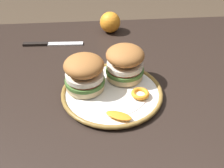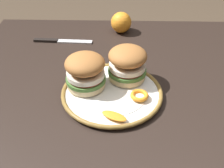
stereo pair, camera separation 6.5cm
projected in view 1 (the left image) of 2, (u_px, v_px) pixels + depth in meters
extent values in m
cube|color=black|center=(135.00, 97.00, 0.80)|extent=(1.11, 1.00, 0.03)
cube|color=black|center=(18.00, 103.00, 1.34)|extent=(0.06, 0.06, 0.72)
cube|color=black|center=(213.00, 93.00, 1.40)|extent=(0.06, 0.06, 0.72)
cylinder|color=white|center=(112.00, 94.00, 0.77)|extent=(0.26, 0.26, 0.01)
torus|color=olive|center=(112.00, 92.00, 0.77)|extent=(0.29, 0.29, 0.01)
cylinder|color=white|center=(112.00, 92.00, 0.77)|extent=(0.20, 0.20, 0.00)
cylinder|color=beige|center=(85.00, 84.00, 0.77)|extent=(0.11, 0.11, 0.02)
cylinder|color=#477033|center=(85.00, 81.00, 0.76)|extent=(0.11, 0.11, 0.01)
cylinder|color=#BC3828|center=(85.00, 78.00, 0.76)|extent=(0.10, 0.10, 0.01)
cylinder|color=silver|center=(85.00, 75.00, 0.75)|extent=(0.11, 0.11, 0.01)
ellipsoid|color=#A36633|center=(84.00, 65.00, 0.73)|extent=(0.14, 0.14, 0.05)
cylinder|color=beige|center=(125.00, 74.00, 0.81)|extent=(0.11, 0.11, 0.02)
cylinder|color=#477033|center=(125.00, 70.00, 0.81)|extent=(0.11, 0.11, 0.01)
cylinder|color=#BC3828|center=(125.00, 68.00, 0.80)|extent=(0.10, 0.10, 0.01)
cylinder|color=silver|center=(125.00, 65.00, 0.80)|extent=(0.11, 0.11, 0.01)
ellipsoid|color=#A36633|center=(125.00, 55.00, 0.78)|extent=(0.13, 0.13, 0.05)
torus|color=orange|center=(140.00, 93.00, 0.75)|extent=(0.07, 0.07, 0.01)
cylinder|color=#F4E5C6|center=(140.00, 95.00, 0.75)|extent=(0.03, 0.03, 0.00)
ellipsoid|color=orange|center=(119.00, 116.00, 0.68)|extent=(0.07, 0.05, 0.01)
sphere|color=orange|center=(110.00, 22.00, 1.07)|extent=(0.08, 0.08, 0.08)
cube|color=silver|center=(65.00, 44.00, 1.01)|extent=(0.13, 0.03, 0.01)
cube|color=black|center=(35.00, 44.00, 1.01)|extent=(0.09, 0.02, 0.01)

